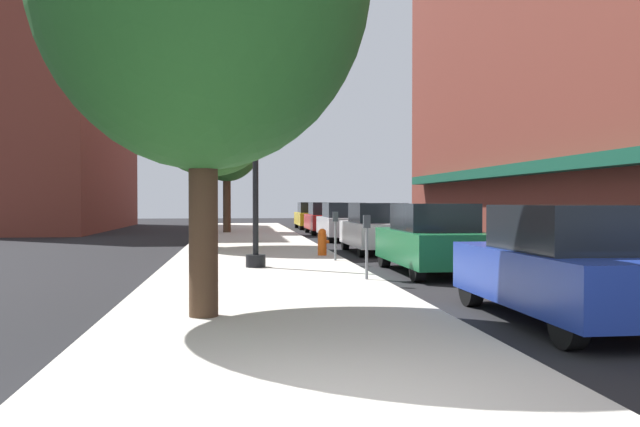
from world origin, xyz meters
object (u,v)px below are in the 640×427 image
Objects in this scene: parking_meter_near at (367,239)px; parking_meter_far at (335,230)px; tree_far at (211,91)px; car_blue at (566,266)px; car_yellow at (311,216)px; fire_hydrant at (322,242)px; tree_near at (227,142)px; car_white at (376,229)px; car_green at (432,239)px; car_red at (325,219)px; car_silver at (343,222)px; lamppost at (255,140)px.

parking_meter_far is (0.00, 4.34, 0.00)m from parking_meter_near.
tree_far is 1.96× the size of car_blue.
fire_hydrant is at bearing -93.27° from car_yellow.
tree_near reaches higher than car_white.
tree_far is 1.96× the size of car_green.
car_silver is at bearing -91.25° from car_red.
car_silver is (0.00, 19.78, 0.00)m from car_blue.
parking_meter_far is 16.92m from car_red.
car_green is at bearing -50.97° from parking_meter_far.
car_red reaches higher than fire_hydrant.
lamppost is 0.70× the size of tree_far.
parking_meter_far is 0.30× the size of car_yellow.
fire_hydrant is at bearing 94.43° from parking_meter_far.
fire_hydrant is 1.79m from parking_meter_far.
parking_meter_near is 0.30× the size of car_yellow.
car_white is at bearing 90.63° from car_green.
tree_far is at bearing 130.65° from fire_hydrant.
car_white is at bearing -68.63° from tree_near.
parking_meter_far is 17.66m from tree_near.
car_green is 1.00× the size of car_silver.
parking_meter_near is at bearing -102.15° from car_white.
car_green is at bearing -88.80° from car_white.
tree_near is 1.58× the size of car_red.
tree_near is 0.81× the size of tree_far.
car_blue is (2.08, -10.57, 0.29)m from fire_hydrant.
car_white is at bearing -88.80° from car_silver.
lamppost reaches higher than car_white.
tree_near reaches higher than car_yellow.
parking_meter_near is 1.00× the size of parking_meter_far.
parking_meter_near is at bearing -70.63° from tree_far.
tree_near is 9.08m from car_yellow.
car_silver is 5.87m from car_red.
tree_near reaches higher than parking_meter_near.
tree_near is at bearing 105.43° from car_green.
car_green reaches higher than fire_hydrant.
tree_near is at bearing 100.59° from car_blue.
car_blue reaches higher than parking_meter_far.
fire_hydrant is at bearing 100.53° from car_blue.
car_white reaches higher than fire_hydrant.
tree_far is 1.96× the size of car_yellow.
car_green and car_red have the same top height.
tree_far is at bearing -91.82° from tree_near.
car_blue is 1.00× the size of car_silver.
fire_hydrant is 10.78m from car_blue.
car_red is at bearing 77.31° from lamppost.
parking_meter_far is 9.05m from car_blue.
car_red and car_yellow have the same top height.
parking_meter_near is (0.13, -6.07, 0.43)m from fire_hydrant.
parking_meter_near is at bearing -91.78° from car_yellow.
parking_meter_near is 4.34m from parking_meter_far.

